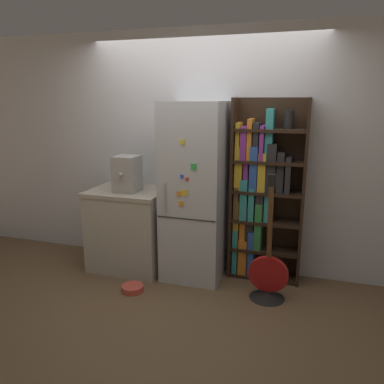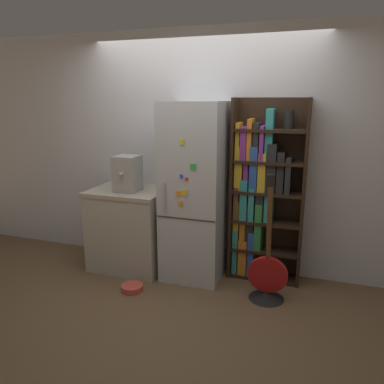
{
  "view_description": "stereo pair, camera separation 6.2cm",
  "coord_description": "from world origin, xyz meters",
  "px_view_note": "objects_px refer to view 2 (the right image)",
  "views": [
    {
      "loc": [
        1.11,
        -3.48,
        1.87
      ],
      "look_at": [
        -0.03,
        0.15,
        0.93
      ],
      "focal_mm": 35.0,
      "sensor_mm": 36.0,
      "label": 1
    },
    {
      "loc": [
        1.17,
        -3.46,
        1.87
      ],
      "look_at": [
        -0.03,
        0.15,
        0.93
      ],
      "focal_mm": 35.0,
      "sensor_mm": 36.0,
      "label": 2
    }
  ],
  "objects_px": {
    "bookshelf": "(261,194)",
    "pet_bowl": "(132,287)",
    "refrigerator": "(195,192)",
    "guitar": "(267,282)",
    "espresso_machine": "(127,174)"
  },
  "relations": [
    {
      "from": "espresso_machine",
      "to": "pet_bowl",
      "type": "bearing_deg",
      "value": -61.7
    },
    {
      "from": "refrigerator",
      "to": "bookshelf",
      "type": "relative_size",
      "value": 0.98
    },
    {
      "from": "refrigerator",
      "to": "pet_bowl",
      "type": "height_order",
      "value": "refrigerator"
    },
    {
      "from": "refrigerator",
      "to": "pet_bowl",
      "type": "bearing_deg",
      "value": -131.0
    },
    {
      "from": "guitar",
      "to": "pet_bowl",
      "type": "xyz_separation_m",
      "value": [
        -1.3,
        -0.27,
        -0.14
      ]
    },
    {
      "from": "refrigerator",
      "to": "bookshelf",
      "type": "distance_m",
      "value": 0.68
    },
    {
      "from": "refrigerator",
      "to": "guitar",
      "type": "relative_size",
      "value": 1.49
    },
    {
      "from": "refrigerator",
      "to": "bookshelf",
      "type": "xyz_separation_m",
      "value": [
        0.66,
        0.18,
        -0.01
      ]
    },
    {
      "from": "refrigerator",
      "to": "espresso_machine",
      "type": "height_order",
      "value": "refrigerator"
    },
    {
      "from": "bookshelf",
      "to": "refrigerator",
      "type": "bearing_deg",
      "value": -164.44
    },
    {
      "from": "bookshelf",
      "to": "espresso_machine",
      "type": "height_order",
      "value": "bookshelf"
    },
    {
      "from": "bookshelf",
      "to": "guitar",
      "type": "distance_m",
      "value": 0.9
    },
    {
      "from": "bookshelf",
      "to": "pet_bowl",
      "type": "bearing_deg",
      "value": -147.09
    },
    {
      "from": "bookshelf",
      "to": "guitar",
      "type": "relative_size",
      "value": 1.52
    },
    {
      "from": "bookshelf",
      "to": "pet_bowl",
      "type": "relative_size",
      "value": 8.63
    }
  ]
}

